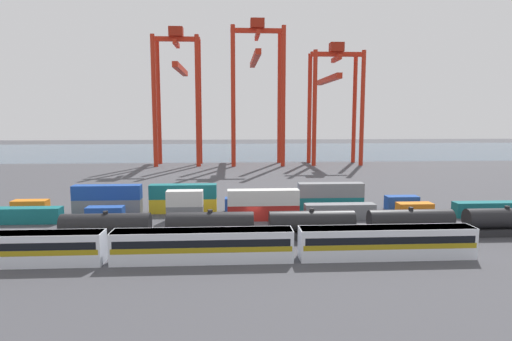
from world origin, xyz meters
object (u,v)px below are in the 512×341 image
(freight_tank_row, at_px, (312,224))
(shipping_container_4, at_px, (263,212))
(shipping_container_7, at_px, (414,210))
(gantry_crane_west, at_px, (178,84))
(gantry_crane_central, at_px, (257,77))
(gantry_crane_east, at_px, (334,91))
(passenger_train, at_px, (203,244))

(freight_tank_row, relative_size, shipping_container_4, 5.83)
(shipping_container_7, bearing_deg, gantry_crane_west, 120.27)
(shipping_container_4, bearing_deg, gantry_crane_central, 87.24)
(gantry_crane_west, relative_size, gantry_crane_east, 1.11)
(shipping_container_7, bearing_deg, freight_tank_row, -150.27)
(shipping_container_4, relative_size, gantry_crane_east, 0.28)
(shipping_container_7, distance_m, gantry_crane_east, 90.36)
(gantry_crane_central, distance_m, gantry_crane_east, 28.67)
(shipping_container_7, distance_m, gantry_crane_central, 94.82)
(passenger_train, bearing_deg, gantry_crane_east, 68.93)
(freight_tank_row, bearing_deg, shipping_container_7, 29.73)
(shipping_container_7, height_order, gantry_crane_central, gantry_crane_central)
(gantry_crane_west, relative_size, gantry_crane_central, 0.94)
(freight_tank_row, bearing_deg, gantry_crane_central, 91.12)
(passenger_train, relative_size, freight_tank_row, 0.95)
(passenger_train, bearing_deg, freight_tank_row, 31.23)
(gantry_crane_east, bearing_deg, gantry_crane_central, 178.96)
(shipping_container_4, bearing_deg, shipping_container_7, 0.00)
(shipping_container_7, bearing_deg, gantry_crane_east, 86.01)
(gantry_crane_central, bearing_deg, gantry_crane_west, -178.50)
(freight_tank_row, distance_m, gantry_crane_east, 104.48)
(shipping_container_4, distance_m, gantry_crane_west, 93.79)
(gantry_crane_central, bearing_deg, gantry_crane_east, -1.04)
(shipping_container_4, distance_m, gantry_crane_east, 95.81)
(shipping_container_4, bearing_deg, freight_tank_row, -62.05)
(passenger_train, distance_m, shipping_container_4, 22.53)
(passenger_train, xyz_separation_m, gantry_crane_east, (41.32, 107.25, 24.36))
(shipping_container_4, bearing_deg, gantry_crane_east, 69.47)
(gantry_crane_west, height_order, gantry_crane_east, gantry_crane_west)
(shipping_container_7, relative_size, gantry_crane_west, 0.13)
(gantry_crane_west, bearing_deg, shipping_container_7, -59.73)
(passenger_train, bearing_deg, gantry_crane_west, 98.03)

